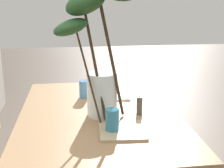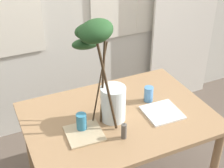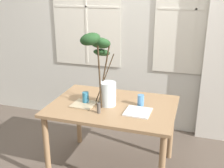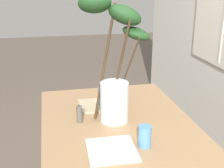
{
  "view_description": "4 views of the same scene",
  "coord_description": "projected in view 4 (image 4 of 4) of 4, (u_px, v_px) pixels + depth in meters",
  "views": [
    {
      "loc": [
        -1.63,
        0.13,
        1.4
      ],
      "look_at": [
        -0.05,
        -0.07,
        0.93
      ],
      "focal_mm": 48.66,
      "sensor_mm": 36.0,
      "label": 1
    },
    {
      "loc": [
        -0.77,
        -1.59,
        2.07
      ],
      "look_at": [
        -0.06,
        -0.03,
        1.03
      ],
      "focal_mm": 51.83,
      "sensor_mm": 36.0,
      "label": 2
    },
    {
      "loc": [
        0.76,
        -2.45,
        1.89
      ],
      "look_at": [
        0.01,
        -0.05,
        1.0
      ],
      "focal_mm": 44.18,
      "sensor_mm": 36.0,
      "label": 3
    },
    {
      "loc": [
        1.55,
        -0.38,
        1.57
      ],
      "look_at": [
        -0.06,
        -0.03,
        0.98
      ],
      "focal_mm": 48.37,
      "sensor_mm": 36.0,
      "label": 4
    }
  ],
  "objects": [
    {
      "name": "dining_table",
      "position": [
        119.0,
        138.0,
        1.81
      ],
      "size": [
        1.26,
        0.89,
        0.76
      ],
      "color": "#93704C",
      "rests_on": "ground"
    },
    {
      "name": "plate_square_right",
      "position": [
        112.0,
        150.0,
        1.49
      ],
      "size": [
        0.25,
        0.25,
        0.01
      ],
      "primitive_type": "cube",
      "rotation": [
        0.0,
        0.0,
        -0.03
      ],
      "color": "white",
      "rests_on": "dining_table"
    },
    {
      "name": "plate_square_left",
      "position": [
        96.0,
        105.0,
        2.01
      ],
      "size": [
        0.24,
        0.24,
        0.01
      ],
      "primitive_type": "cube",
      "rotation": [
        0.0,
        0.0,
        -0.05
      ],
      "color": "tan",
      "rests_on": "dining_table"
    },
    {
      "name": "drinking_glass_blue_left",
      "position": [
        103.0,
        97.0,
        2.0
      ],
      "size": [
        0.07,
        0.07,
        0.12
      ],
      "primitive_type": "cylinder",
      "color": "teal",
      "rests_on": "dining_table"
    },
    {
      "name": "vase_with_branches",
      "position": [
        115.0,
        55.0,
        1.75
      ],
      "size": [
        0.36,
        0.5,
        0.76
      ],
      "color": "silver",
      "rests_on": "dining_table"
    },
    {
      "name": "drinking_glass_blue_right",
      "position": [
        145.0,
        136.0,
        1.52
      ],
      "size": [
        0.07,
        0.07,
        0.11
      ],
      "primitive_type": "cylinder",
      "color": "#4C84BC",
      "rests_on": "dining_table"
    },
    {
      "name": "pillar_candle",
      "position": [
        79.0,
        114.0,
        1.78
      ],
      "size": [
        0.03,
        0.03,
        0.11
      ],
      "color": "#514C47",
      "rests_on": "dining_table"
    }
  ]
}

